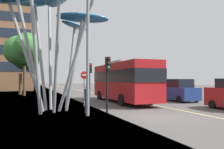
{
  "coord_description": "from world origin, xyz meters",
  "views": [
    {
      "loc": [
        -6.98,
        -10.95,
        2.04
      ],
      "look_at": [
        -0.3,
        7.08,
        2.5
      ],
      "focal_mm": 36.75,
      "sensor_mm": 36.0,
      "label": 1
    }
  ],
  "objects": [
    {
      "name": "car_side_street",
      "position": [
        6.68,
        19.49,
        1.0
      ],
      "size": [
        1.94,
        4.46,
        2.15
      ],
      "color": "gray",
      "rests_on": "ground"
    },
    {
      "name": "leaf_sculpture",
      "position": [
        -5.84,
        4.42,
        7.1
      ],
      "size": [
        8.86,
        9.43,
        9.37
      ],
      "color": "#9EA0A5",
      "rests_on": "ground"
    },
    {
      "name": "car_parked_far",
      "position": [
        6.33,
        13.72,
        1.05
      ],
      "size": [
        1.99,
        4.22,
        2.22
      ],
      "color": "navy",
      "rests_on": "ground"
    },
    {
      "name": "tree_pavement_near",
      "position": [
        -7.58,
        20.6,
        6.14
      ],
      "size": [
        4.43,
        4.56,
        8.2
      ],
      "color": "brown",
      "rests_on": "ground"
    },
    {
      "name": "pedestrian",
      "position": [
        -3.55,
        2.66,
        0.86
      ],
      "size": [
        0.34,
        0.34,
        1.71
      ],
      "color": "#2D3342",
      "rests_on": "ground"
    },
    {
      "name": "ground",
      "position": [
        -0.64,
        0.0,
        -0.05
      ],
      "size": [
        120.0,
        240.0,
        0.1
      ],
      "color": "#54514F"
    },
    {
      "name": "tree_pavement_far",
      "position": [
        -7.06,
        23.12,
        5.44
      ],
      "size": [
        4.01,
        5.59,
        7.82
      ],
      "color": "brown",
      "rests_on": "ground"
    },
    {
      "name": "traffic_light_kerb_far",
      "position": [
        -2.1,
        7.55,
        2.49
      ],
      "size": [
        0.28,
        0.42,
        3.42
      ],
      "color": "black",
      "rests_on": "ground"
    },
    {
      "name": "no_entry_sign",
      "position": [
        -2.85,
        6.38,
        1.8
      ],
      "size": [
        0.6,
        0.12,
        2.71
      ],
      "color": "gray",
      "rests_on": "ground"
    },
    {
      "name": "traffic_light_kerb_near",
      "position": [
        -2.32,
        2.41,
        2.52
      ],
      "size": [
        0.28,
        0.42,
        3.46
      ],
      "color": "black",
      "rests_on": "ground"
    },
    {
      "name": "red_bus",
      "position": [
        1.25,
        8.46,
        2.05
      ],
      "size": [
        2.89,
        10.68,
        3.75
      ],
      "color": "red",
      "rests_on": "ground"
    },
    {
      "name": "street_lamp",
      "position": [
        -3.44,
        1.82,
        5.17
      ],
      "size": [
        1.46,
        0.44,
        8.22
      ],
      "color": "gray",
      "rests_on": "ground"
    },
    {
      "name": "car_parked_mid",
      "position": [
        6.69,
        7.38,
        0.99
      ],
      "size": [
        2.1,
        3.93,
        2.13
      ],
      "color": "navy",
      "rests_on": "ground"
    }
  ]
}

